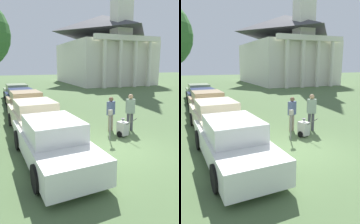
{
  "view_description": "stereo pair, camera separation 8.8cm",
  "coord_description": "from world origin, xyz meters",
  "views": [
    {
      "loc": [
        -4.07,
        -6.8,
        3.22
      ],
      "look_at": [
        -0.39,
        2.07,
        1.1
      ],
      "focal_mm": 35.0,
      "sensor_mm": 36.0,
      "label": 1
    },
    {
      "loc": [
        -3.99,
        -6.83,
        3.22
      ],
      "look_at": [
        -0.39,
        2.07,
        1.1
      ],
      "focal_mm": 35.0,
      "sensor_mm": 36.0,
      "label": 2
    }
  ],
  "objects": [
    {
      "name": "ground_plane",
      "position": [
        0.0,
        0.0,
        0.0
      ],
      "size": [
        120.0,
        120.0,
        0.0
      ],
      "primitive_type": "plane",
      "color": "#4C663D"
    },
    {
      "name": "church",
      "position": [
        12.65,
        27.56,
        5.76
      ],
      "size": [
        12.15,
        16.48,
        22.06
      ],
      "color": "silver",
      "rests_on": "ground_plane"
    },
    {
      "name": "parked_car_sage",
      "position": [
        -2.6,
        14.04,
        0.67
      ],
      "size": [
        2.26,
        4.89,
        1.43
      ],
      "rotation": [
        0.0,
        0.0,
        0.06
      ],
      "color": "gray",
      "rests_on": "ground_plane"
    },
    {
      "name": "parked_car_cream",
      "position": [
        -2.6,
        3.57,
        0.72
      ],
      "size": [
        2.3,
        5.32,
        1.55
      ],
      "rotation": [
        0.0,
        0.0,
        0.06
      ],
      "color": "beige",
      "rests_on": "ground_plane"
    },
    {
      "name": "person_worker",
      "position": [
        0.83,
        2.3,
        0.96
      ],
      "size": [
        0.47,
        0.4,
        1.69
      ],
      "rotation": [
        0.0,
        0.0,
        3.65
      ],
      "color": "gray",
      "rests_on": "ground_plane"
    },
    {
      "name": "parked_car_navy",
      "position": [
        -2.6,
        10.3,
        0.66
      ],
      "size": [
        2.24,
        5.17,
        1.4
      ],
      "rotation": [
        0.0,
        0.0,
        0.06
      ],
      "color": "#19234C",
      "rests_on": "ground_plane"
    },
    {
      "name": "parked_car_tan",
      "position": [
        -2.6,
        7.15,
        0.72
      ],
      "size": [
        2.24,
        4.76,
        1.57
      ],
      "rotation": [
        0.0,
        0.0,
        0.06
      ],
      "color": "tan",
      "rests_on": "ground_plane"
    },
    {
      "name": "parked_car_white",
      "position": [
        -2.6,
        -0.02,
        0.71
      ],
      "size": [
        2.17,
        5.26,
        1.52
      ],
      "rotation": [
        0.0,
        0.0,
        0.06
      ],
      "color": "silver",
      "rests_on": "ground_plane"
    },
    {
      "name": "equipment_cart",
      "position": [
        0.93,
        1.34,
        0.39
      ],
      "size": [
        0.53,
        1.0,
        1.0
      ],
      "rotation": [
        0.0,
        0.0,
        0.29
      ],
      "color": "#B2B2AD",
      "rests_on": "ground_plane"
    },
    {
      "name": "parking_meter",
      "position": [
        0.16,
        1.11,
        0.94
      ],
      "size": [
        0.18,
        0.09,
        1.34
      ],
      "color": "slate",
      "rests_on": "ground_plane"
    },
    {
      "name": "person_supervisor",
      "position": [
        1.73,
        2.0,
        1.04
      ],
      "size": [
        0.47,
        0.36,
        1.81
      ],
      "rotation": [
        0.0,
        0.0,
        2.76
      ],
      "color": "#3F3F47",
      "rests_on": "ground_plane"
    }
  ]
}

